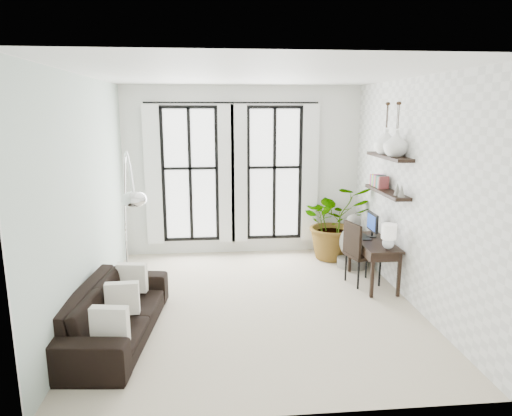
{
  "coord_description": "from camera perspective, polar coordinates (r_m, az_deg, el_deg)",
  "views": [
    {
      "loc": [
        -0.57,
        -6.14,
        2.74
      ],
      "look_at": [
        0.04,
        0.3,
        1.35
      ],
      "focal_mm": 32.0,
      "sensor_mm": 36.0,
      "label": 1
    }
  ],
  "objects": [
    {
      "name": "wall_left",
      "position": [
        6.47,
        -20.39,
        1.19
      ],
      "size": [
        0.0,
        5.0,
        5.0
      ],
      "primitive_type": "plane",
      "rotation": [
        1.57,
        0.0,
        1.57
      ],
      "color": "silver",
      "rests_on": "floor"
    },
    {
      "name": "wall_back",
      "position": [
        8.74,
        -1.64,
        4.6
      ],
      "size": [
        4.5,
        0.0,
        4.5
      ],
      "primitive_type": "plane",
      "rotation": [
        1.57,
        0.0,
        0.0
      ],
      "color": "white",
      "rests_on": "floor"
    },
    {
      "name": "vase_b",
      "position": [
        7.41,
        15.95,
        7.98
      ],
      "size": [
        0.37,
        0.37,
        0.38
      ],
      "primitive_type": "imported",
      "color": "white",
      "rests_on": "shelf_upper"
    },
    {
      "name": "vase_a",
      "position": [
        7.04,
        17.13,
        7.71
      ],
      "size": [
        0.37,
        0.37,
        0.38
      ],
      "primitive_type": "imported",
      "color": "white",
      "rests_on": "shelf_upper"
    },
    {
      "name": "windows",
      "position": [
        8.66,
        -2.94,
        4.26
      ],
      "size": [
        3.26,
        0.13,
        2.65
      ],
      "color": "white",
      "rests_on": "wall_back"
    },
    {
      "name": "desk_chair",
      "position": [
        7.44,
        12.68,
        -5.07
      ],
      "size": [
        0.58,
        0.58,
        1.02
      ],
      "rotation": [
        0.0,
        0.0,
        0.24
      ],
      "color": "black",
      "rests_on": "floor"
    },
    {
      "name": "arc_lamp",
      "position": [
        6.25,
        -15.77,
        2.35
      ],
      "size": [
        0.72,
        1.7,
        2.23
      ],
      "color": "silver",
      "rests_on": "floor"
    },
    {
      "name": "buddha",
      "position": [
        8.31,
        11.99,
        -4.52
      ],
      "size": [
        0.53,
        0.53,
        0.95
      ],
      "color": "gray",
      "rests_on": "floor"
    },
    {
      "name": "wall_shelves",
      "position": [
        7.36,
        16.02,
        3.73
      ],
      "size": [
        0.25,
        1.3,
        0.6
      ],
      "color": "black",
      "rests_on": "wall_right"
    },
    {
      "name": "floor",
      "position": [
        6.75,
        -0.13,
        -11.84
      ],
      "size": [
        5.0,
        5.0,
        0.0
      ],
      "primitive_type": "plane",
      "color": "beige",
      "rests_on": "ground"
    },
    {
      "name": "plant",
      "position": [
        8.64,
        9.85,
        -1.66
      ],
      "size": [
        1.39,
        1.23,
        1.42
      ],
      "primitive_type": "imported",
      "rotation": [
        0.0,
        0.0,
        0.1
      ],
      "color": "#2D7228",
      "rests_on": "floor"
    },
    {
      "name": "throw_pillows",
      "position": [
        5.89,
        -16.36,
        -10.77
      ],
      "size": [
        0.4,
        1.52,
        0.4
      ],
      "color": "white",
      "rests_on": "sofa"
    },
    {
      "name": "ceiling",
      "position": [
        6.19,
        -0.14,
        16.36
      ],
      "size": [
        5.0,
        5.0,
        0.0
      ],
      "primitive_type": "plane",
      "color": "white",
      "rests_on": "wall_back"
    },
    {
      "name": "wall_right",
      "position": [
        6.86,
        18.95,
        1.87
      ],
      "size": [
        0.0,
        5.0,
        5.0
      ],
      "primitive_type": "plane",
      "rotation": [
        1.57,
        0.0,
        -1.57
      ],
      "color": "white",
      "rests_on": "floor"
    },
    {
      "name": "desk",
      "position": [
        7.43,
        14.65,
        -4.37
      ],
      "size": [
        0.51,
        1.21,
        1.11
      ],
      "color": "black",
      "rests_on": "floor"
    },
    {
      "name": "sofa",
      "position": [
        5.98,
        -17.22,
        -12.29
      ],
      "size": [
        1.09,
        2.31,
        0.65
      ],
      "primitive_type": "imported",
      "rotation": [
        0.0,
        0.0,
        1.47
      ],
      "color": "black",
      "rests_on": "floor"
    }
  ]
}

